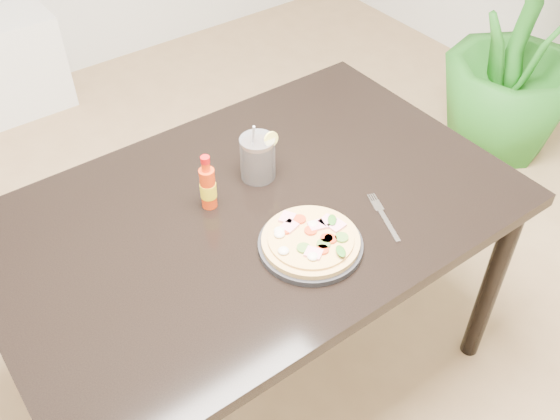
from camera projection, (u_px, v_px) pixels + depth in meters
floor at (311, 326)px, 2.30m from camera, size 4.50×4.50×0.00m
dining_table at (254, 229)px, 1.73m from camera, size 1.40×0.90×0.75m
plate at (310, 245)px, 1.56m from camera, size 0.26×0.26×0.02m
pizza at (310, 239)px, 1.55m from camera, size 0.25×0.25×0.03m
hot_sauce_bottle at (208, 187)px, 1.63m from camera, size 0.05×0.05×0.16m
cola_cup at (258, 159)px, 1.73m from camera, size 0.10×0.10×0.19m
fork at (383, 216)px, 1.64m from camera, size 0.08×0.18×0.00m
houseplant at (523, 40)px, 2.74m from camera, size 0.89×0.89×1.13m
plant_pot at (498, 125)px, 3.05m from camera, size 0.28×0.28×0.22m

